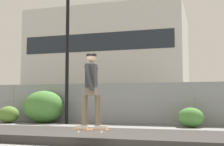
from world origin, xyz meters
name	(u,v)px	position (x,y,z in m)	size (l,w,h in m)	color
gravel_berm	(104,136)	(0.00, 2.69, 0.11)	(14.92, 2.60, 0.22)	#33302D
skateboard	(91,130)	(0.16, 1.26, 0.42)	(0.82, 0.32, 0.07)	#9E5B33
skater	(91,86)	(0.16, 1.26, 1.43)	(0.73, 0.61, 1.75)	#B2ADA8
chain_fence	(143,103)	(0.00, 8.21, 0.93)	(22.41, 0.06, 1.85)	gray
street_lamp	(68,28)	(-3.42, 7.56, 4.42)	(0.44, 0.44, 7.15)	black
parked_car_near	(85,104)	(-3.91, 11.02, 0.84)	(4.50, 2.15, 1.66)	black
parked_car_mid	(208,105)	(2.81, 10.93, 0.84)	(4.52, 2.19, 1.66)	#566B4C
library_building	(112,61)	(-11.56, 41.39, 7.16)	(23.19, 15.26, 14.31)	#B2AFA8
shrub_left	(9,115)	(-6.25, 7.23, 0.39)	(1.02, 0.84, 0.79)	#567A33
shrub_center	(44,107)	(-4.70, 7.78, 0.76)	(1.96, 1.61, 1.52)	#477F38
shrub_right	(191,117)	(2.09, 7.38, 0.39)	(1.02, 0.83, 0.79)	#477F38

